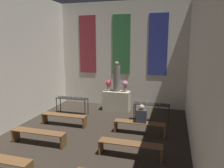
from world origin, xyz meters
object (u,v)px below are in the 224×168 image
statue (117,78)px  pew_third_left (39,135)px  flower_vase_left (108,84)px  candle_rack_right (152,106)px  pew_third_right (130,147)px  candle_rack_left (72,100)px  altar (117,101)px  pew_back_right (139,125)px  pew_back_left (64,118)px  person_seated (142,115)px  flower_vase_right (125,85)px

statue → pew_third_left: (-1.49, -4.13, -1.28)m
statue → flower_vase_left: bearing=180.0°
candle_rack_right → pew_third_right: 3.01m
flower_vase_left → candle_rack_left: 1.87m
altar → pew_back_right: 2.86m
altar → statue: bearing=0.0°
candle_rack_right → pew_back_left: candle_rack_right is taller
candle_rack_left → pew_back_right: (3.25, -1.30, -0.35)m
candle_rack_right → pew_third_left: candle_rack_right is taller
pew_back_right → person_seated: person_seated is taller
candle_rack_left → person_seated: bearing=-21.4°
altar → flower_vase_right: (0.40, 0.00, 0.77)m
altar → candle_rack_left: 2.11m
altar → pew_third_left: altar is taller
candle_rack_left → candle_rack_right: size_ratio=1.00×
pew_back_left → pew_third_right: bearing=-29.6°
pew_third_right → candle_rack_left: bearing=137.5°
statue → pew_third_right: size_ratio=0.79×
flower_vase_left → person_seated: 3.17m
flower_vase_right → person_seated: flower_vase_right is taller
flower_vase_right → candle_rack_left: size_ratio=0.35×
candle_rack_right → pew_back_right: size_ratio=0.80×
pew_back_left → person_seated: bearing=0.0°
pew_third_right → pew_third_left: bearing=180.0°
flower_vase_right → candle_rack_right: (1.36, -1.15, -0.58)m
altar → pew_third_right: (1.49, -4.13, -0.15)m
flower_vase_left → pew_back_right: size_ratio=0.28×
flower_vase_right → candle_rack_left: bearing=-152.2°
altar → pew_back_left: altar is taller
candle_rack_left → pew_back_right: 3.52m
candle_rack_right → pew_third_right: size_ratio=0.80×
candle_rack_right → pew_back_left: 3.52m
candle_rack_right → pew_back_right: candle_rack_right is taller
candle_rack_right → altar: bearing=147.0°
flower_vase_right → person_seated: bearing=-64.9°
flower_vase_left → candle_rack_left: (-1.36, -1.14, -0.58)m
statue → candle_rack_right: size_ratio=0.98×
statue → flower_vase_left: 0.53m
altar → pew_back_left: (-1.49, -2.44, -0.15)m
pew_third_left → pew_third_right: (2.97, 0.00, 0.00)m
flower_vase_left → candle_rack_left: size_ratio=0.35×
altar → candle_rack_left: size_ratio=0.86×
altar → candle_rack_left: bearing=-147.1°
candle_rack_left → flower_vase_right: bearing=27.8°
flower_vase_right → candle_rack_left: (-2.17, -1.14, -0.58)m
flower_vase_right → pew_back_right: bearing=-66.1°
altar → pew_third_right: size_ratio=0.69×
candle_rack_right → pew_back_right: 1.37m
altar → pew_third_right: 4.39m
flower_vase_right → candle_rack_right: bearing=-40.1°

